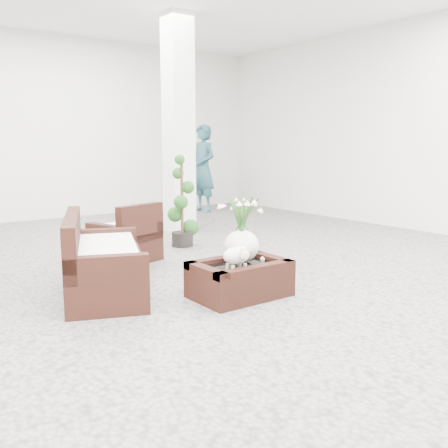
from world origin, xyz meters
TOP-DOWN VIEW (x-y plane):
  - ground at (0.00, 0.00)m, footprint 11.00×11.00m
  - column at (1.20, 2.80)m, footprint 0.40×0.40m
  - coffee_table at (-0.20, -0.63)m, footprint 0.90×0.60m
  - sheep_figurine at (-0.32, -0.73)m, footprint 0.28×0.23m
  - planter_narcissus at (-0.10, -0.53)m, footprint 0.44×0.44m
  - tealight at (0.10, -0.61)m, footprint 0.04×0.04m
  - armchair at (-0.45, 1.38)m, footprint 0.86×0.84m
  - loveseat at (-1.20, 0.22)m, footprint 1.20×1.63m
  - topiary at (0.59, 1.73)m, footprint 0.34×0.34m
  - shopper at (2.88, 4.60)m, footprint 0.50×0.71m

SIDE VIEW (x-z plane):
  - ground at x=0.00m, z-range 0.00..0.00m
  - coffee_table at x=-0.20m, z-range 0.00..0.31m
  - tealight at x=0.10m, z-range 0.31..0.34m
  - armchair at x=-0.45m, z-range 0.00..0.74m
  - loveseat at x=-1.20m, z-range 0.00..0.79m
  - sheep_figurine at x=-0.32m, z-range 0.31..0.52m
  - topiary at x=0.59m, z-range 0.00..1.28m
  - planter_narcissus at x=-0.10m, z-range 0.31..1.11m
  - shopper at x=2.88m, z-range 0.00..1.85m
  - column at x=1.20m, z-range 0.00..3.50m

